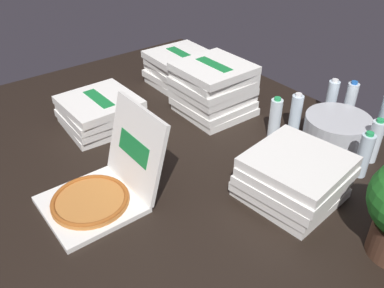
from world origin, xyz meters
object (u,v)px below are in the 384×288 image
(pizza_stack_right_near, at_px, (213,89))
(water_bottle_5, at_px, (374,141))
(open_pizza_box, at_px, (103,187))
(pizza_stack_center_near, at_px, (100,112))
(pizza_stack_left_near, at_px, (182,69))
(ice_bucket, at_px, (336,130))
(water_bottle_3, at_px, (275,118))
(water_bottle_0, at_px, (331,99))
(water_bottle_6, at_px, (364,155))
(pizza_stack_right_mid, at_px, (294,178))
(water_bottle_1, at_px, (295,114))
(water_bottle_2, at_px, (350,101))

(pizza_stack_right_near, distance_m, water_bottle_5, 0.95)
(open_pizza_box, bearing_deg, pizza_stack_center_near, 154.19)
(water_bottle_5, bearing_deg, pizza_stack_left_near, -170.60)
(ice_bucket, height_order, water_bottle_5, water_bottle_5)
(ice_bucket, distance_m, water_bottle_5, 0.22)
(open_pizza_box, bearing_deg, water_bottle_3, 84.56)
(open_pizza_box, distance_m, pizza_stack_right_near, 0.98)
(water_bottle_0, xyz_separation_m, water_bottle_6, (0.45, -0.36, 0.00))
(pizza_stack_right_mid, distance_m, water_bottle_1, 0.59)
(water_bottle_2, bearing_deg, pizza_stack_right_mid, -71.63)
(water_bottle_0, distance_m, water_bottle_1, 0.31)
(open_pizza_box, bearing_deg, water_bottle_0, 84.30)
(pizza_stack_center_near, distance_m, water_bottle_1, 1.12)
(pizza_stack_left_near, relative_size, ice_bucket, 1.20)
(water_bottle_5, bearing_deg, open_pizza_box, -114.41)
(pizza_stack_right_near, xyz_separation_m, water_bottle_0, (0.48, 0.53, -0.04))
(pizza_stack_left_near, height_order, water_bottle_2, water_bottle_2)
(pizza_stack_center_near, bearing_deg, water_bottle_1, 48.90)
(pizza_stack_right_near, distance_m, water_bottle_2, 0.82)
(water_bottle_1, height_order, water_bottle_3, same)
(pizza_stack_right_mid, distance_m, pizza_stack_center_near, 1.18)
(water_bottle_2, relative_size, water_bottle_3, 1.00)
(pizza_stack_left_near, distance_m, ice_bucket, 1.14)
(pizza_stack_right_near, relative_size, pizza_stack_center_near, 1.00)
(pizza_stack_right_near, height_order, water_bottle_3, pizza_stack_right_near)
(pizza_stack_left_near, height_order, ice_bucket, pizza_stack_left_near)
(pizza_stack_right_near, distance_m, water_bottle_1, 0.51)
(pizza_stack_left_near, bearing_deg, water_bottle_3, -0.33)
(pizza_stack_center_near, distance_m, water_bottle_3, 1.00)
(pizza_stack_center_near, height_order, water_bottle_6, water_bottle_6)
(open_pizza_box, xyz_separation_m, pizza_stack_right_near, (-0.33, 0.92, 0.08))
(open_pizza_box, relative_size, pizza_stack_left_near, 1.20)
(water_bottle_0, distance_m, water_bottle_3, 0.44)
(pizza_stack_right_near, relative_size, water_bottle_2, 1.73)
(water_bottle_0, bearing_deg, ice_bucket, -46.71)
(water_bottle_2, xyz_separation_m, water_bottle_6, (0.37, -0.43, 0.00))
(ice_bucket, bearing_deg, pizza_stack_right_mid, -73.48)
(water_bottle_1, xyz_separation_m, water_bottle_5, (0.43, 0.10, 0.00))
(pizza_stack_right_near, xyz_separation_m, water_bottle_1, (0.46, 0.21, -0.04))
(water_bottle_1, relative_size, water_bottle_2, 1.00)
(water_bottle_3, bearing_deg, open_pizza_box, -95.44)
(pizza_stack_right_mid, xyz_separation_m, ice_bucket, (-0.17, 0.56, -0.04))
(pizza_stack_center_near, bearing_deg, pizza_stack_right_mid, 19.46)
(pizza_stack_left_near, height_order, water_bottle_6, water_bottle_6)
(water_bottle_3, bearing_deg, ice_bucket, 43.44)
(pizza_stack_right_near, distance_m, pizza_stack_right_mid, 0.87)
(water_bottle_3, relative_size, water_bottle_6, 1.00)
(pizza_stack_left_near, bearing_deg, pizza_stack_center_near, -76.29)
(water_bottle_3, bearing_deg, water_bottle_6, 8.64)
(water_bottle_2, bearing_deg, pizza_stack_right_near, -133.52)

